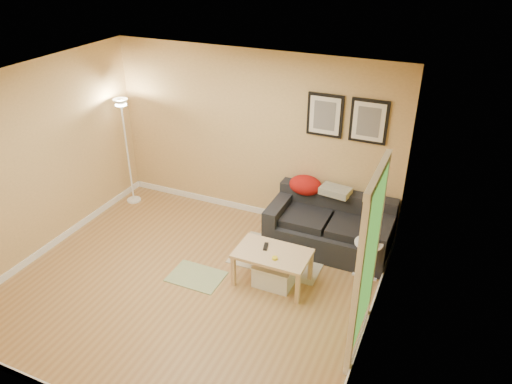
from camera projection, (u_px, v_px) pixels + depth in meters
floor at (190, 284)px, 6.25m from camera, size 4.50×4.50×0.00m
ceiling at (174, 86)px, 5.02m from camera, size 4.50×4.50×0.00m
wall_back at (254, 137)px, 7.24m from camera, size 4.50×0.00×4.50m
wall_front at (56, 301)px, 4.02m from camera, size 4.50×0.00×4.50m
wall_left at (37, 163)px, 6.43m from camera, size 0.00×4.00×4.00m
wall_right at (377, 240)px, 4.83m from camera, size 0.00×4.00×4.00m
baseboard_back at (253, 209)px, 7.83m from camera, size 4.50×0.02×0.10m
baseboard_left at (56, 241)px, 7.02m from camera, size 0.02×4.00×0.10m
baseboard_right at (363, 332)px, 5.43m from camera, size 0.02×4.00×0.10m
sofa at (330, 225)px, 6.81m from camera, size 1.70×0.90×0.75m
red_throw at (305, 185)px, 7.01m from camera, size 0.48×0.36×0.28m
plaid_throw at (335, 191)px, 6.84m from camera, size 0.45×0.32×0.10m
framed_print_left at (325, 115)px, 6.60m from camera, size 0.50×0.04×0.60m
framed_print_right at (369, 121)px, 6.39m from camera, size 0.50×0.04×0.60m
area_rug at (279, 256)px, 6.77m from camera, size 1.25×0.85×0.01m
green_runner at (196, 277)px, 6.38m from camera, size 0.70×0.50×0.01m
coffee_table at (272, 267)px, 6.18m from camera, size 1.01×0.71×0.47m
remote_control at (266, 246)px, 6.16m from camera, size 0.09×0.17×0.02m
tape_roll at (275, 258)px, 5.93m from camera, size 0.07×0.07×0.03m
storage_bin at (274, 274)px, 6.18m from camera, size 0.50×0.36×0.31m
side_table at (367, 260)px, 6.24m from camera, size 0.36×0.36×0.55m
book_stack at (370, 239)px, 6.10m from camera, size 0.27×0.31×0.08m
floor_lamp at (128, 155)px, 7.79m from camera, size 0.23×0.23×1.77m
doorway at (366, 269)px, 4.86m from camera, size 0.12×1.01×2.13m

